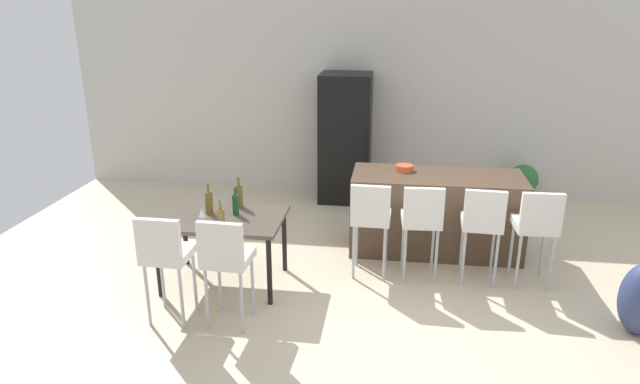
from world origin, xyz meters
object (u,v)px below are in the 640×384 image
bar_chair_left (371,215)px  bar_chair_right (482,220)px  bar_chair_middle (422,217)px  dining_chair_far (226,256)px  kitchen_island (435,213)px  wine_bottle_right (239,195)px  dining_table (222,223)px  wine_bottle_corner (221,219)px  wine_bottle_inner (236,204)px  wine_glass_left (202,213)px  bar_chair_far (537,223)px  refrigerator (345,138)px  potted_plant (523,182)px  wine_bottle_near (209,202)px  fruit_bowl (404,168)px  dining_chair_near (165,252)px

bar_chair_left → bar_chair_right: bearing=0.0°
bar_chair_middle → dining_chair_far: 2.07m
kitchen_island → wine_bottle_right: (-2.10, -0.84, 0.41)m
bar_chair_left → dining_table: size_ratio=0.85×
wine_bottle_corner → wine_bottle_inner: size_ratio=1.05×
wine_bottle_right → wine_glass_left: size_ratio=1.91×
bar_chair_far → refrigerator: bearing=131.7°
wine_bottle_inner → potted_plant: size_ratio=0.46×
wine_bottle_corner → wine_bottle_inner: 0.40m
wine_bottle_right → wine_bottle_near: bearing=-136.5°
bar_chair_middle → fruit_bowl: bearing=101.7°
dining_table → dining_chair_far: bearing=-70.7°
wine_bottle_corner → wine_bottle_near: bearing=122.1°
dining_table → potted_plant: 4.47m
wine_bottle_right → potted_plant: wine_bottle_right is taller
bar_chair_left → wine_bottle_right: (-1.38, -0.06, 0.17)m
kitchen_island → wine_bottle_corner: 2.59m
wine_bottle_right → bar_chair_middle: bearing=1.7°
dining_chair_near → fruit_bowl: 2.93m
dining_chair_near → kitchen_island: bearing=37.9°
dining_chair_far → wine_glass_left: (-0.39, 0.55, 0.17)m
bar_chair_far → wine_bottle_near: (-3.28, -0.29, 0.16)m
kitchen_island → dining_chair_near: size_ratio=1.84×
bar_chair_left → wine_bottle_near: bearing=-169.8°
wine_glass_left → potted_plant: 4.73m
kitchen_island → refrigerator: (-1.21, 1.64, 0.46)m
dining_chair_far → potted_plant: (3.23, 3.55, -0.33)m
potted_plant → bar_chair_left: bearing=-130.1°
dining_chair_near → wine_bottle_near: 0.88m
bar_chair_middle → refrigerator: 2.63m
bar_chair_left → potted_plant: 3.16m
wine_bottle_inner → refrigerator: (0.86, 2.70, 0.07)m
bar_chair_left → bar_chair_middle: bearing=0.0°
bar_chair_far → dining_table: size_ratio=0.85×
bar_chair_right → dining_chair_near: 3.10m
bar_chair_left → bar_chair_far: 1.65m
bar_chair_right → bar_chair_far: size_ratio=1.00×
dining_chair_near → wine_bottle_inner: size_ratio=3.71×
bar_chair_left → wine_bottle_right: wine_bottle_right is taller
fruit_bowl → potted_plant: size_ratio=0.33×
bar_chair_far → fruit_bowl: (-1.32, 0.89, 0.26)m
bar_chair_middle → potted_plant: bearing=58.0°
dining_chair_near → dining_chair_far: same height
bar_chair_middle → dining_chair_near: (-2.28, -1.15, 0.00)m
wine_bottle_right → wine_bottle_near: (-0.25, -0.24, -0.00)m
wine_bottle_near → bar_chair_far: bearing=5.1°
kitchen_island → wine_bottle_corner: bearing=-145.1°
bar_chair_right → dining_table: 2.63m
wine_bottle_corner → potted_plant: bearing=42.2°
wine_bottle_inner → bar_chair_middle: bearing=8.7°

